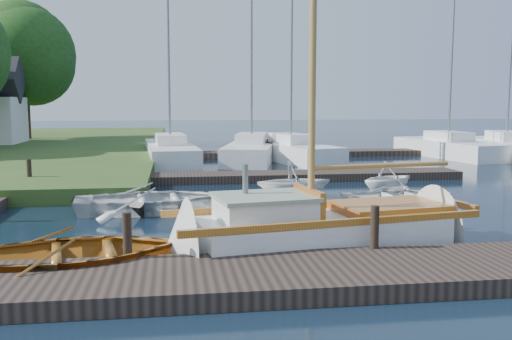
{
  "coord_description": "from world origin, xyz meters",
  "views": [
    {
      "loc": [
        -2.18,
        -14.95,
        3.01
      ],
      "look_at": [
        0.0,
        0.0,
        1.2
      ],
      "focal_mm": 40.0,
      "sensor_mm": 36.0,
      "label": 1
    }
  ],
  "objects": [
    {
      "name": "ground",
      "position": [
        0.0,
        0.0,
        0.0
      ],
      "size": [
        160.0,
        160.0,
        0.0
      ],
      "primitive_type": "plane",
      "color": "black",
      "rests_on": "ground"
    },
    {
      "name": "near_dock",
      "position": [
        0.0,
        -6.0,
        0.15
      ],
      "size": [
        18.0,
        2.2,
        0.3
      ],
      "primitive_type": "cube",
      "color": "black",
      "rests_on": "ground"
    },
    {
      "name": "far_dock",
      "position": [
        2.0,
        6.5,
        0.15
      ],
      "size": [
        14.0,
        1.6,
        0.3
      ],
      "primitive_type": "cube",
      "color": "black",
      "rests_on": "ground"
    },
    {
      "name": "pontoon",
      "position": [
        10.0,
        16.0,
        0.15
      ],
      "size": [
        30.0,
        1.6,
        0.3
      ],
      "primitive_type": "cube",
      "color": "black",
      "rests_on": "ground"
    },
    {
      "name": "mooring_post_1",
      "position": [
        -3.0,
        -5.0,
        0.7
      ],
      "size": [
        0.16,
        0.16,
        0.8
      ],
      "primitive_type": "cylinder",
      "color": "black",
      "rests_on": "near_dock"
    },
    {
      "name": "mooring_post_2",
      "position": [
        1.5,
        -5.0,
        0.7
      ],
      "size": [
        0.16,
        0.16,
        0.8
      ],
      "primitive_type": "cylinder",
      "color": "black",
      "rests_on": "near_dock"
    },
    {
      "name": "mooring_post_5",
      "position": [
        -7.0,
        5.0,
        0.7
      ],
      "size": [
        0.16,
        0.16,
        0.8
      ],
      "primitive_type": "cylinder",
      "color": "black",
      "rests_on": "left_dock"
    },
    {
      "name": "sailboat",
      "position": [
        0.93,
        -3.8,
        0.34
      ],
      "size": [
        7.37,
        3.1,
        9.83
      ],
      "rotation": [
        0.0,
        0.0,
        0.16
      ],
      "color": "silver",
      "rests_on": "ground"
    },
    {
      "name": "dinghy",
      "position": [
        -4.0,
        -4.7,
        0.43
      ],
      "size": [
        4.6,
        3.68,
        0.85
      ],
      "primitive_type": "imported",
      "rotation": [
        0.0,
        0.0,
        1.77
      ],
      "color": "#974418",
      "rests_on": "ground"
    },
    {
      "name": "tender_a",
      "position": [
        -2.8,
        0.75,
        0.43
      ],
      "size": [
        4.42,
        3.37,
        0.86
      ],
      "primitive_type": "imported",
      "rotation": [
        0.0,
        0.0,
        1.68
      ],
      "color": "silver",
      "rests_on": "ground"
    },
    {
      "name": "tender_b",
      "position": [
        1.57,
        2.46,
        0.63
      ],
      "size": [
        2.61,
        2.32,
        1.26
      ],
      "primitive_type": "imported",
      "rotation": [
        0.0,
        0.0,
        1.68
      ],
      "color": "silver",
      "rests_on": "ground"
    },
    {
      "name": "tender_c",
      "position": [
        4.36,
        0.8,
        0.34
      ],
      "size": [
        3.39,
        2.49,
        0.68
      ],
      "primitive_type": "imported",
      "rotation": [
        0.0,
        0.0,
        1.61
      ],
      "color": "silver",
      "rests_on": "ground"
    },
    {
      "name": "tender_d",
      "position": [
        4.9,
        3.02,
        0.58
      ],
      "size": [
        2.85,
        2.72,
        1.17
      ],
      "primitive_type": "imported",
      "rotation": [
        0.0,
        0.0,
        2.05
      ],
      "color": "silver",
      "rests_on": "ground"
    },
    {
      "name": "marina_boat_0",
      "position": [
        -2.33,
        14.13,
        0.57
      ],
      "size": [
        2.86,
        8.95,
        11.71
      ],
      "rotation": [
        0.0,
        0.0,
        1.65
      ],
      "color": "silver",
      "rests_on": "ground"
    },
    {
      "name": "marina_boat_1",
      "position": [
        1.82,
        14.08,
        0.57
      ],
      "size": [
        4.08,
        8.55,
        11.5
      ],
      "rotation": [
        0.0,
        0.0,
        1.33
      ],
      "color": "silver",
      "rests_on": "ground"
    },
    {
      "name": "marina_boat_2",
      "position": [
        3.78,
        13.58,
        0.57
      ],
      "size": [
        4.14,
        7.71,
        10.5
      ],
      "rotation": [
        0.0,
        0.0,
        1.85
      ],
      "color": "silver",
      "rests_on": "ground"
    },
    {
      "name": "marina_boat_4",
      "position": [
        12.79,
        14.44,
        0.57
      ],
      "size": [
        3.29,
        8.09,
        10.73
      ],
      "rotation": [
        0.0,
        0.0,
        1.71
      ],
      "color": "silver",
      "rests_on": "ground"
    },
    {
      "name": "marina_boat_5",
      "position": [
        16.01,
        14.07,
        0.58
      ],
      "size": [
        3.71,
        8.58,
        12.2
      ],
      "rotation": [
        0.0,
        0.0,
        1.38
      ],
      "color": "silver",
      "rests_on": "ground"
    },
    {
      "name": "tree_7",
      "position": [
        -12.0,
        26.05,
        6.2
      ],
      "size": [
        6.83,
        6.83,
        9.38
      ],
      "color": "#332114",
      "rests_on": "shore"
    }
  ]
}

